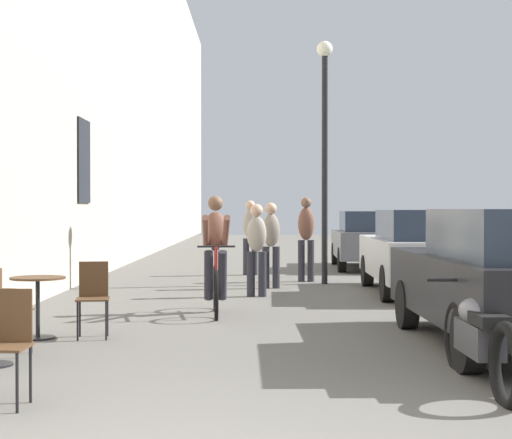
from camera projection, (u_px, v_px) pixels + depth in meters
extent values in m
cube|color=#B7AD99|center=(91.00, 7.00, 18.16)|extent=(0.50, 68.00, 12.04)
cube|color=black|center=(87.00, 161.00, 16.56)|extent=(0.04, 1.10, 1.70)
cylinder|color=black|center=(21.00, 383.00, 6.04)|extent=(0.02, 0.02, 0.45)
cylinder|color=black|center=(34.00, 374.00, 6.36)|extent=(0.02, 0.02, 0.45)
cube|color=#4C331E|center=(7.00, 347.00, 6.20)|extent=(0.39, 0.39, 0.02)
cube|color=#4C331E|center=(14.00, 315.00, 6.38)|extent=(0.34, 0.03, 0.42)
cylinder|color=black|center=(35.00, 331.00, 8.57)|extent=(0.02, 0.02, 0.45)
cylinder|color=black|center=(21.00, 336.00, 8.25)|extent=(0.02, 0.02, 0.45)
cylinder|color=black|center=(6.00, 331.00, 8.63)|extent=(0.02, 0.02, 0.45)
cube|color=#4C331E|center=(13.00, 311.00, 8.44)|extent=(0.44, 0.44, 0.02)
cylinder|color=black|center=(41.00, 337.00, 9.53)|extent=(0.40, 0.40, 0.02)
cylinder|color=black|center=(41.00, 308.00, 9.53)|extent=(0.05, 0.05, 0.67)
cylinder|color=#4C331E|center=(41.00, 278.00, 9.52)|extent=(0.64, 0.64, 0.02)
cylinder|color=black|center=(110.00, 321.00, 9.39)|extent=(0.02, 0.02, 0.45)
cylinder|color=black|center=(81.00, 321.00, 9.34)|extent=(0.02, 0.02, 0.45)
cylinder|color=black|center=(111.00, 317.00, 9.71)|extent=(0.02, 0.02, 0.45)
cylinder|color=black|center=(83.00, 318.00, 9.66)|extent=(0.02, 0.02, 0.45)
cube|color=#4C331E|center=(96.00, 299.00, 9.52)|extent=(0.43, 0.43, 0.02)
cube|color=#4C331E|center=(97.00, 279.00, 9.70)|extent=(0.34, 0.07, 0.42)
torus|color=black|center=(220.00, 296.00, 11.12)|extent=(0.10, 0.71, 0.71)
torus|color=black|center=(219.00, 288.00, 12.17)|extent=(0.10, 0.71, 0.71)
cylinder|color=maroon|center=(219.00, 270.00, 12.08)|extent=(0.05, 0.22, 0.58)
cylinder|color=maroon|center=(219.00, 249.00, 11.57)|extent=(0.09, 0.82, 0.14)
cylinder|color=maroon|center=(220.00, 271.00, 11.14)|extent=(0.04, 0.09, 0.67)
cylinder|color=maroon|center=(219.00, 289.00, 11.67)|extent=(0.10, 1.00, 0.12)
cylinder|color=black|center=(220.00, 247.00, 11.16)|extent=(0.52, 0.06, 0.03)
ellipsoid|color=black|center=(219.00, 249.00, 11.98)|extent=(0.12, 0.24, 0.06)
ellipsoid|color=brown|center=(219.00, 230.00, 11.90)|extent=(0.36, 0.37, 0.59)
sphere|color=brown|center=(219.00, 203.00, 11.85)|extent=(0.22, 0.22, 0.22)
cylinder|color=#26262D|center=(226.00, 275.00, 11.84)|extent=(0.16, 0.40, 0.75)
cylinder|color=#26262D|center=(212.00, 275.00, 11.82)|extent=(0.16, 0.40, 0.75)
cylinder|color=brown|center=(229.00, 231.00, 11.52)|extent=(0.15, 0.75, 0.48)
cylinder|color=brown|center=(209.00, 231.00, 11.50)|extent=(0.12, 0.75, 0.48)
cylinder|color=#26262D|center=(266.00, 274.00, 14.06)|extent=(0.14, 0.14, 0.78)
cylinder|color=#26262D|center=(254.00, 274.00, 14.08)|extent=(0.14, 0.14, 0.78)
ellipsoid|color=#9E9384|center=(260.00, 234.00, 14.06)|extent=(0.36, 0.28, 0.62)
sphere|color=tan|center=(260.00, 210.00, 14.06)|extent=(0.22, 0.22, 0.22)
cylinder|color=#26262D|center=(269.00, 267.00, 15.53)|extent=(0.14, 0.14, 0.80)
cylinder|color=#26262D|center=(280.00, 267.00, 15.56)|extent=(0.14, 0.14, 0.80)
ellipsoid|color=gray|center=(274.00, 230.00, 15.54)|extent=(0.37, 0.28, 0.63)
sphere|color=tan|center=(274.00, 208.00, 15.53)|extent=(0.22, 0.22, 0.22)
cylinder|color=#26262D|center=(305.00, 261.00, 16.98)|extent=(0.14, 0.14, 0.87)
cylinder|color=#26262D|center=(314.00, 261.00, 16.99)|extent=(0.14, 0.14, 0.87)
ellipsoid|color=brown|center=(310.00, 224.00, 16.97)|extent=(0.36, 0.27, 0.69)
sphere|color=brown|center=(310.00, 202.00, 16.97)|extent=(0.22, 0.22, 0.22)
cylinder|color=#26262D|center=(258.00, 257.00, 18.68)|extent=(0.14, 0.14, 0.84)
cylinder|color=#26262D|center=(249.00, 257.00, 18.71)|extent=(0.14, 0.14, 0.84)
ellipsoid|color=#9E9384|center=(254.00, 224.00, 18.69)|extent=(0.37, 0.29, 0.66)
sphere|color=tan|center=(254.00, 205.00, 18.68)|extent=(0.22, 0.22, 0.22)
cylinder|color=black|center=(328.00, 170.00, 16.40)|extent=(0.12, 0.12, 4.60)
sphere|color=silver|center=(328.00, 49.00, 16.37)|extent=(0.32, 0.32, 0.32)
cube|color=black|center=(510.00, 288.00, 8.89)|extent=(1.83, 4.28, 0.69)
cylinder|color=black|center=(411.00, 305.00, 10.29)|extent=(0.21, 0.62, 0.61)
cylinder|color=black|center=(472.00, 340.00, 7.48)|extent=(0.21, 0.62, 0.61)
cube|color=#B7B7BC|center=(424.00, 257.00, 14.59)|extent=(1.83, 4.25, 0.69)
cube|color=#283342|center=(430.00, 225.00, 14.08)|extent=(1.51, 2.30, 0.51)
cylinder|color=black|center=(371.00, 271.00, 16.01)|extent=(0.21, 0.61, 0.61)
cylinder|color=black|center=(452.00, 271.00, 15.97)|extent=(0.21, 0.61, 0.61)
cylinder|color=black|center=(391.00, 283.00, 13.23)|extent=(0.21, 0.61, 0.61)
cylinder|color=black|center=(489.00, 284.00, 13.19)|extent=(0.21, 0.61, 0.61)
cube|color=#595960|center=(372.00, 244.00, 20.83)|extent=(1.86, 4.17, 0.67)
cube|color=#283342|center=(374.00, 221.00, 20.33)|extent=(1.52, 2.27, 0.50)
cylinder|color=black|center=(339.00, 254.00, 22.22)|extent=(0.21, 0.60, 0.59)
cylinder|color=black|center=(396.00, 254.00, 22.15)|extent=(0.21, 0.60, 0.59)
cylinder|color=black|center=(345.00, 260.00, 19.51)|extent=(0.21, 0.60, 0.59)
cylinder|color=black|center=(410.00, 260.00, 19.44)|extent=(0.21, 0.60, 0.59)
torus|color=black|center=(460.00, 337.00, 7.71)|extent=(0.10, 0.69, 0.69)
torus|color=black|center=(510.00, 367.00, 6.26)|extent=(0.11, 0.70, 0.70)
cube|color=#333338|center=(483.00, 339.00, 6.98)|extent=(0.25, 0.76, 0.28)
ellipsoid|color=#595960|center=(480.00, 312.00, 7.08)|extent=(0.29, 0.52, 0.24)
cube|color=black|center=(493.00, 320.00, 6.70)|extent=(0.25, 0.44, 0.10)
cylinder|color=black|center=(463.00, 280.00, 7.60)|extent=(0.62, 0.04, 0.03)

